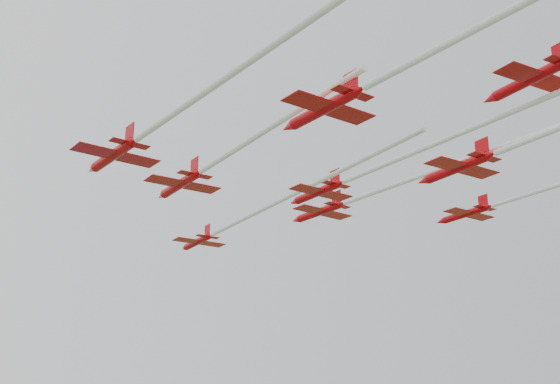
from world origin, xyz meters
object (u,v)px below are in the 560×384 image
jet_row2_left (211,165)px  jet_row3_left (163,121)px  jet_row2_right (380,190)px  jet_row4_left (392,73)px  jet_row4_right (539,136)px  jet_lead (244,219)px  jet_row3_mid (392,162)px

jet_row2_left → jet_row3_left: 20.57m
jet_row2_right → jet_row4_left: bearing=-133.1°
jet_row3_left → jet_row2_left: bearing=46.0°
jet_row2_right → jet_row4_right: size_ratio=1.00×
jet_lead → jet_row3_left: (-22.50, -26.59, -0.39)m
jet_row3_mid → jet_row4_right: (10.01, -12.15, 0.80)m
jet_lead → jet_row2_right: (12.41, -14.76, 1.91)m
jet_row2_left → jet_row2_right: 22.90m
jet_row3_mid → jet_row4_right: 15.77m
jet_row2_right → jet_row3_left: jet_row2_right is taller
jet_row2_right → jet_row4_left: jet_row2_right is taller
jet_lead → jet_row3_mid: (4.03, -27.94, -0.04)m
jet_row2_right → jet_row3_left: size_ratio=1.03×
jet_row4_right → jet_lead: bearing=105.5°
jet_row2_right → jet_row3_mid: (-8.38, -13.18, -1.94)m
jet_row2_left → jet_row2_right: bearing=-13.7°
jet_row3_mid → jet_lead: bearing=92.3°
jet_lead → jet_row4_right: 42.48m
jet_row3_left → jet_row4_right: size_ratio=0.97×
jet_row3_mid → jet_row4_left: 19.81m
jet_row3_left → jet_row3_mid: jet_row3_mid is taller
jet_row4_left → jet_row4_right: size_ratio=0.88×
jet_lead → jet_row2_right: size_ratio=1.08×
jet_row4_left → jet_row4_right: (22.03, 3.58, -0.07)m
jet_row2_left → jet_row3_mid: size_ratio=0.84×
jet_row4_left → jet_row4_right: 22.32m
jet_row2_left → jet_row3_left: bearing=-130.5°
jet_row2_left → jet_row4_left: (2.08, -33.20, -1.79)m
jet_row3_mid → jet_row4_right: bearing=-56.4°
jet_row3_mid → jet_row4_right: size_ratio=1.01×
jet_row4_right → jet_row2_left: bearing=125.3°
jet_row3_left → jet_row3_mid: size_ratio=0.96×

